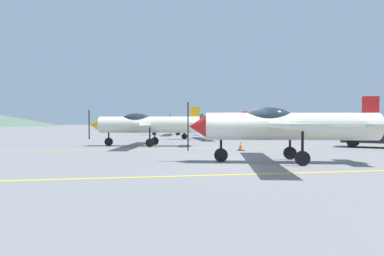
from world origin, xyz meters
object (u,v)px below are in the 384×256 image
Objects in this scene: airplane_mid at (145,124)px; airplane_far at (210,123)px; traffic_cone_front at (241,146)px; airplane_back at (174,123)px; car_sedan at (378,135)px; airplane_near at (283,125)px.

airplane_mid and airplane_far have the same top height.
traffic_cone_front is (5.47, -4.88, -1.26)m from airplane_mid.
airplane_far is at bearing -78.93° from airplane_back.
airplane_mid is at bearing 138.26° from traffic_cone_front.
traffic_cone_front is at bearing -95.41° from airplane_far.
airplane_far is at bearing 52.64° from airplane_mid.
car_sedan is 7.55× the size of traffic_cone_front.
airplane_back is at bearing 92.10° from traffic_cone_front.
airplane_back is at bearing 101.07° from airplane_far.
airplane_far is (6.77, 8.87, 0.00)m from airplane_mid.
traffic_cone_front is (-9.62, -0.65, -0.56)m from car_sedan.
airplane_mid is 2.06× the size of car_sedan.
airplane_near is 2.05× the size of car_sedan.
airplane_back is 26.64m from car_sedan.
airplane_near is 12.28m from airplane_mid.
car_sedan is at bearing -57.58° from airplane_far.
car_sedan reaches higher than traffic_cone_front.
airplane_mid is 1.00× the size of airplane_far.
car_sedan is at bearing -15.65° from airplane_mid.
airplane_near is 11.96m from car_sedan.
airplane_mid is 15.54× the size of traffic_cone_front.
airplane_mid reaches higher than traffic_cone_front.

